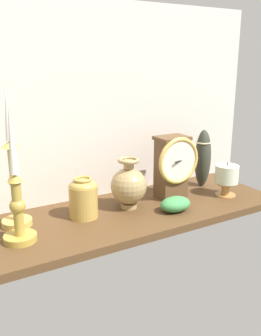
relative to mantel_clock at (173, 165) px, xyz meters
The scene contains 10 objects.
ground_plane 22.04cm from the mantel_clock, behind, with size 100.00×36.00×2.40cm, color #52371E.
back_wall 31.72cm from the mantel_clock, 138.14° to the left, with size 120.00×2.00×65.00cm, color beige.
mantel_clock is the anchor object (origin of this frame).
candlestick_tall_left 52.75cm from the mantel_clock, behind, with size 8.56×8.56×40.85cm.
candlestick_tall_center 54.68cm from the mantel_clock, behind, with size 8.69×8.69×39.02cm.
brass_vase_bulbous 18.01cm from the mantel_clock, behind, with size 11.67×11.67×16.56cm.
brass_vase_jar 33.72cm from the mantel_clock, behind, with size 8.73×8.73×12.48cm.
pillar_candle_front 19.98cm from the mantel_clock, 23.81° to the right, with size 8.12×8.12×12.19cm.
tall_ceramic_vase 17.97cm from the mantel_clock, 14.88° to the left, with size 6.00×6.00×21.63cm.
ivy_sprig 15.44cm from the mantel_clock, 121.53° to the right, with size 10.40×7.28×4.70cm.
Camera 1 is at (-56.74, -96.05, 46.06)cm, focal length 39.96 mm.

